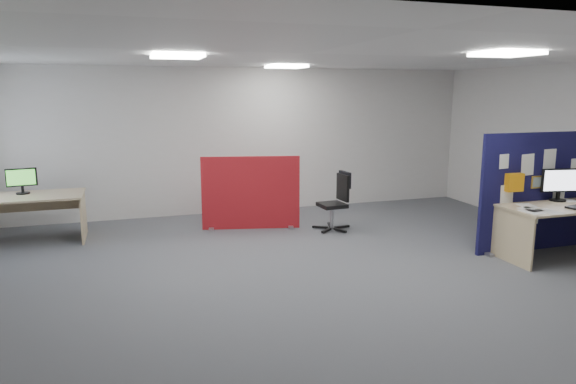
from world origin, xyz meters
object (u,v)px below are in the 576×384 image
object	(u,v)px
navy_divider	(540,192)
monitor_second	(22,180)
main_desk	(565,216)
red_divider	(251,194)
office_chair	(337,198)
monitor_main	(559,183)
second_desk	(23,206)

from	to	relation	value
navy_divider	monitor_second	bearing A→B (deg)	158.97
navy_divider	main_desk	distance (m)	0.47
main_desk	red_divider	bearing A→B (deg)	144.33
red_divider	office_chair	size ratio (longest dim) A/B	1.68
main_desk	monitor_second	size ratio (longest dim) A/B	4.33
red_divider	navy_divider	bearing A→B (deg)	-20.18
main_desk	red_divider	size ratio (longest dim) A/B	1.17
main_desk	red_divider	world-z (taller)	red_divider
monitor_main	red_divider	xyz separation A→B (m)	(-3.87, 2.50, -0.39)
red_divider	second_desk	bearing A→B (deg)	-171.72
monitor_second	office_chair	world-z (taller)	monitor_second
monitor_second	main_desk	bearing A→B (deg)	-31.54
main_desk	monitor_main	xyz separation A→B (m)	(0.08, 0.22, 0.42)
red_divider	monitor_second	size ratio (longest dim) A/B	3.70
monitor_second	red_divider	bearing A→B (deg)	-14.59
navy_divider	main_desk	world-z (taller)	navy_divider
monitor_main	second_desk	bearing A→B (deg)	171.08
red_divider	second_desk	world-z (taller)	red_divider
office_chair	monitor_second	bearing A→B (deg)	165.24
navy_divider	monitor_second	xyz separation A→B (m)	(-7.14, 2.75, 0.10)
office_chair	second_desk	bearing A→B (deg)	166.54
monitor_main	office_chair	world-z (taller)	monitor_main
second_desk	office_chair	xyz separation A→B (m)	(4.81, -0.75, -0.02)
monitor_main	red_divider	world-z (taller)	red_divider
main_desk	monitor_second	bearing A→B (deg)	156.88
main_desk	second_desk	world-z (taller)	same
red_divider	second_desk	distance (m)	3.48
main_desk	second_desk	distance (m)	7.85
main_desk	red_divider	distance (m)	4.67
main_desk	monitor_main	bearing A→B (deg)	70.45
navy_divider	monitor_main	distance (m)	0.27
monitor_main	red_divider	distance (m)	4.63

